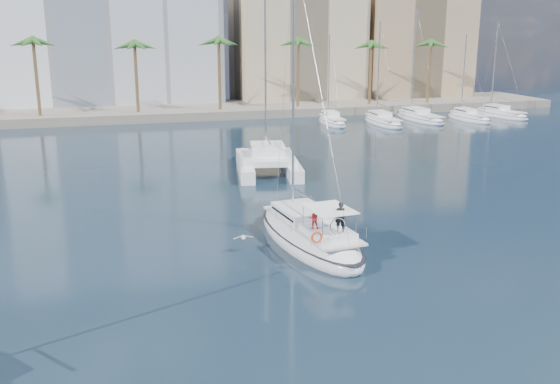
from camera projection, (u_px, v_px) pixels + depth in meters
name	position (u px, v px, depth m)	size (l,w,h in m)	color
ground	(287.00, 262.00, 34.50)	(160.00, 160.00, 0.00)	black
quay	(170.00, 111.00, 91.12)	(120.00, 14.00, 1.20)	gray
building_modern	(79.00, 17.00, 95.72)	(42.00, 16.00, 28.00)	white
building_beige	(296.00, 43.00, 102.82)	(20.00, 14.00, 20.00)	tan
building_tan_right	(411.00, 48.00, 106.43)	(18.00, 12.00, 18.00)	tan
palm_centre	(170.00, 44.00, 84.91)	(3.60, 3.60, 12.30)	brown
palm_right	(398.00, 43.00, 93.78)	(3.60, 3.60, 12.30)	brown
main_sloop	(309.00, 235.00, 37.22)	(5.11, 12.31, 17.75)	white
catamaran	(268.00, 159.00, 55.87)	(6.94, 11.26, 15.53)	white
seagull	(243.00, 237.00, 35.76)	(1.18, 0.51, 0.22)	silver
moored_yacht_a	(332.00, 124.00, 83.46)	(2.72, 9.35, 11.90)	white
moored_yacht_b	(383.00, 124.00, 83.29)	(3.14, 10.78, 13.72)	white
moored_yacht_c	(420.00, 120.00, 86.85)	(3.55, 12.21, 15.54)	white
moored_yacht_d	(469.00, 120.00, 86.68)	(2.72, 9.35, 11.90)	white
moored_yacht_e	(501.00, 117.00, 90.24)	(3.14, 10.78, 13.72)	white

